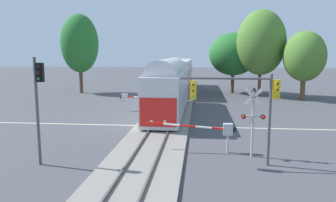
% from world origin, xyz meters
% --- Properties ---
extents(ground_plane, '(220.00, 220.00, 0.00)m').
position_xyz_m(ground_plane, '(0.00, 0.00, 0.00)').
color(ground_plane, '#47474C').
extents(road_centre_stripe, '(44.00, 0.20, 0.01)m').
position_xyz_m(road_centre_stripe, '(0.00, 0.00, 0.00)').
color(road_centre_stripe, beige).
rests_on(road_centre_stripe, ground).
extents(railway_track, '(4.40, 80.00, 0.32)m').
position_xyz_m(railway_track, '(0.00, 0.00, 0.10)').
color(railway_track, gray).
rests_on(railway_track, ground).
extents(commuter_train, '(3.04, 38.88, 5.16)m').
position_xyz_m(commuter_train, '(0.00, 15.13, 2.78)').
color(commuter_train, silver).
rests_on(commuter_train, railway_track).
extents(crossing_gate_near, '(5.50, 0.40, 1.83)m').
position_xyz_m(crossing_gate_near, '(4.21, -6.76, 1.42)').
color(crossing_gate_near, '#B7B7BC').
rests_on(crossing_gate_near, ground).
extents(crossing_signal_mast, '(1.36, 0.44, 4.11)m').
position_xyz_m(crossing_signal_mast, '(6.12, -7.46, 2.51)').
color(crossing_signal_mast, '#B2B2B7').
rests_on(crossing_signal_mast, ground).
extents(crossing_gate_far, '(5.58, 0.40, 1.80)m').
position_xyz_m(crossing_gate_far, '(-4.19, 6.76, 1.41)').
color(crossing_gate_far, '#B7B7BC').
rests_on(crossing_gate_far, ground).
extents(traffic_signal_near_left, '(0.53, 0.38, 5.83)m').
position_xyz_m(traffic_signal_near_left, '(-5.43, -10.00, 3.90)').
color(traffic_signal_near_left, '#4C4C51').
rests_on(traffic_signal_near_left, ground).
extents(traffic_signal_near_right, '(5.23, 0.38, 4.95)m').
position_xyz_m(traffic_signal_near_right, '(5.32, -8.87, 3.74)').
color(traffic_signal_near_right, '#4C4C51').
rests_on(traffic_signal_near_right, ground).
extents(elm_centre_background, '(7.16, 7.16, 9.01)m').
position_xyz_m(elm_centre_background, '(7.92, 23.42, 5.82)').
color(elm_centre_background, '#4C3828').
rests_on(elm_centre_background, ground).
extents(maple_right_background, '(5.21, 5.21, 8.76)m').
position_xyz_m(maple_right_background, '(16.09, 16.47, 5.57)').
color(maple_right_background, brown).
rests_on(maple_right_background, ground).
extents(pine_left_background, '(5.51, 5.51, 11.72)m').
position_xyz_m(pine_left_background, '(-14.84, 21.13, 7.39)').
color(pine_left_background, '#4C3828').
rests_on(pine_left_background, ground).
extents(oak_far_right, '(6.66, 6.66, 11.87)m').
position_xyz_m(oak_far_right, '(11.30, 20.05, 7.41)').
color(oak_far_right, brown).
rests_on(oak_far_right, ground).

